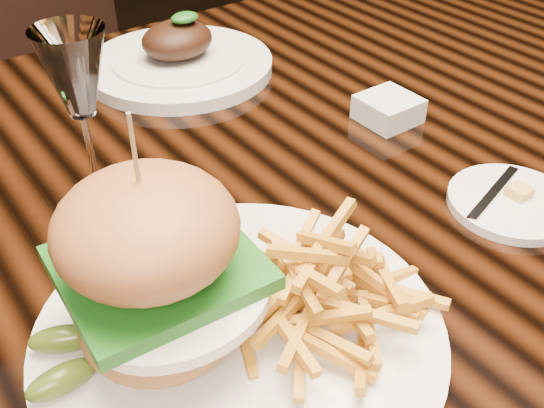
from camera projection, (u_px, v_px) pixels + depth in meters
dining_table at (241, 226)px, 0.75m from camera, size 1.60×0.90×0.75m
burger_plate at (229, 292)px, 0.47m from camera, size 0.33×0.33×0.21m
side_saucer at (512, 202)px, 0.65m from camera, size 0.13×0.13×0.02m
ramekin at (388, 109)px, 0.78m from camera, size 0.08×0.08×0.03m
wine_glass at (76, 80)px, 0.58m from camera, size 0.07×0.07×0.18m
far_dish at (179, 60)px, 0.89m from camera, size 0.26×0.26×0.09m
chair_far at (72, 56)px, 1.46m from camera, size 0.59×0.59×0.95m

